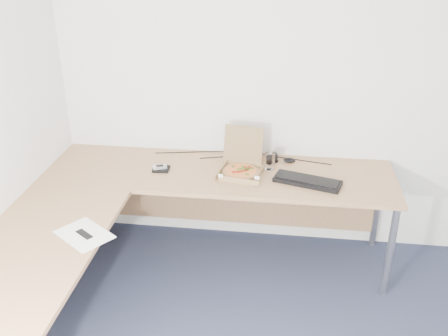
# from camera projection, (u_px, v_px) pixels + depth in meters

# --- Properties ---
(room_shell) EXTENTS (3.50, 3.50, 2.50)m
(room_shell) POSITION_uv_depth(u_px,v_px,m) (292.00, 216.00, 2.11)
(room_shell) COLOR white
(room_shell) RESTS_ON ground
(desk) EXTENTS (2.50, 2.20, 0.73)m
(desk) POSITION_uv_depth(u_px,v_px,m) (161.00, 202.00, 3.31)
(desk) COLOR tan
(desk) RESTS_ON ground
(pizza_box) EXTENTS (0.29, 0.34, 0.29)m
(pizza_box) POSITION_uv_depth(u_px,v_px,m) (241.00, 169.00, 3.60)
(pizza_box) COLOR #9C7A4C
(pizza_box) RESTS_ON desk
(drinking_glass) EXTENTS (0.07, 0.07, 0.13)m
(drinking_glass) POSITION_uv_depth(u_px,v_px,m) (270.00, 161.00, 3.66)
(drinking_glass) COLOR white
(drinking_glass) RESTS_ON desk
(keyboard) EXTENTS (0.48, 0.28, 0.03)m
(keyboard) POSITION_uv_depth(u_px,v_px,m) (307.00, 181.00, 3.48)
(keyboard) COLOR black
(keyboard) RESTS_ON desk
(mouse) EXTENTS (0.10, 0.08, 0.03)m
(mouse) POSITION_uv_depth(u_px,v_px,m) (289.00, 160.00, 3.78)
(mouse) COLOR black
(mouse) RESTS_ON desk
(wallet) EXTENTS (0.12, 0.10, 0.02)m
(wallet) POSITION_uv_depth(u_px,v_px,m) (161.00, 169.00, 3.66)
(wallet) COLOR black
(wallet) RESTS_ON desk
(phone) EXTENTS (0.11, 0.08, 0.02)m
(phone) POSITION_uv_depth(u_px,v_px,m) (160.00, 167.00, 3.64)
(phone) COLOR #B2B5BA
(phone) RESTS_ON wallet
(paper_sheet) EXTENTS (0.39, 0.37, 0.00)m
(paper_sheet) POSITION_uv_depth(u_px,v_px,m) (84.00, 234.00, 2.91)
(paper_sheet) COLOR white
(paper_sheet) RESTS_ON desk
(dome_speaker) EXTENTS (0.10, 0.10, 0.08)m
(dome_speaker) POSITION_uv_depth(u_px,v_px,m) (272.00, 156.00, 3.79)
(dome_speaker) COLOR black
(dome_speaker) RESTS_ON desk
(cable_bundle) EXTENTS (0.65, 0.13, 0.01)m
(cable_bundle) POSITION_uv_depth(u_px,v_px,m) (238.00, 156.00, 3.88)
(cable_bundle) COLOR black
(cable_bundle) RESTS_ON desk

